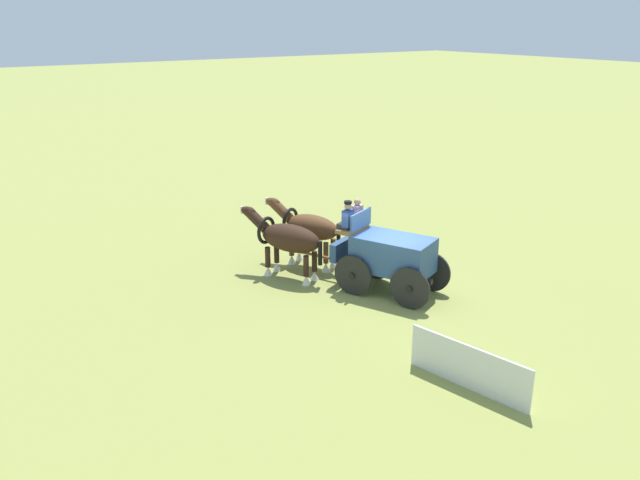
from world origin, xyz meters
TOP-DOWN VIEW (x-y plane):
  - ground_plane at (0.00, 0.00)m, footprint 220.00×220.00m
  - show_wagon at (0.15, 0.06)m, footprint 5.34×2.92m
  - draft_horse_near at (3.02, 1.98)m, footprint 3.11×1.75m
  - draft_horse_off at (3.54, 0.78)m, footprint 2.94×1.66m
  - sponsor_banner at (-5.27, 2.22)m, footprint 3.15×0.66m

SIDE VIEW (x-z plane):
  - ground_plane at x=0.00m, z-range 0.00..0.00m
  - sponsor_banner at x=-5.27m, z-range 0.00..1.10m
  - show_wagon at x=0.15m, z-range -0.18..2.68m
  - draft_horse_near at x=3.02m, z-range 0.24..2.44m
  - draft_horse_off at x=3.54m, z-range 0.24..2.46m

